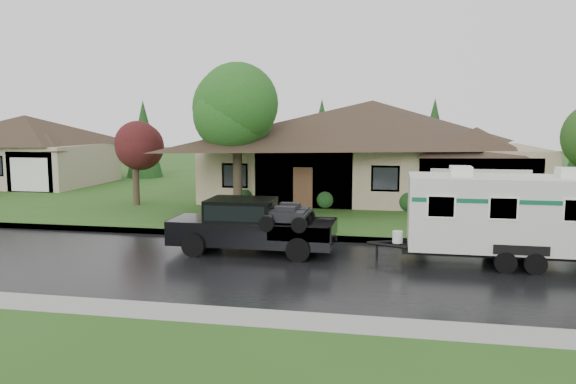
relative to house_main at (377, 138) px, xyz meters
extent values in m
plane|color=#2B5119|center=(-2.29, -13.84, -3.59)|extent=(140.00, 140.00, 0.00)
cube|color=black|center=(-2.29, -15.84, -3.59)|extent=(140.00, 8.00, 0.01)
cube|color=gray|center=(-2.29, -11.59, -3.52)|extent=(140.00, 0.50, 0.15)
cube|color=#2B5119|center=(-2.29, 1.16, -3.52)|extent=(140.00, 26.00, 0.15)
cube|color=#9A8F68|center=(-0.29, 0.16, -1.94)|extent=(18.00, 10.00, 3.00)
pyramid|color=#34261C|center=(-0.29, 0.16, 2.16)|extent=(19.44, 10.80, 2.60)
cube|color=#9A8F68|center=(5.11, -2.84, -2.09)|extent=(5.76, 4.00, 2.70)
cube|color=tan|center=(-24.29, 2.16, -2.04)|extent=(10.00, 8.00, 2.80)
pyramid|color=#34261C|center=(-24.29, 2.16, 1.36)|extent=(10.80, 8.64, 2.00)
cube|color=tan|center=(-21.29, 0.16, -2.18)|extent=(3.20, 4.00, 2.52)
cylinder|color=#382B1E|center=(-6.53, -6.41, -1.90)|extent=(0.45, 0.45, 3.08)
sphere|color=#2C6C23|center=(-6.53, -6.41, 1.47)|extent=(4.25, 4.25, 4.25)
cylinder|color=#382B1E|center=(-12.40, -5.42, -2.44)|extent=(0.35, 0.35, 1.99)
sphere|color=#4E181A|center=(-12.40, -5.42, -0.26)|extent=(2.75, 2.75, 2.75)
sphere|color=#143814|center=(-6.59, -4.54, -2.94)|extent=(1.00, 1.00, 1.00)
sphere|color=#143814|center=(-2.39, -4.54, -2.94)|extent=(1.00, 1.00, 1.00)
sphere|color=#143814|center=(1.81, -4.54, -2.94)|extent=(1.00, 1.00, 1.00)
sphere|color=#143814|center=(6.01, -4.54, -2.94)|extent=(1.00, 1.00, 1.00)
cube|color=black|center=(-3.81, -14.11, -2.85)|extent=(5.73, 1.91, 0.82)
cube|color=black|center=(-5.91, -14.11, -2.59)|extent=(1.53, 1.86, 0.33)
cube|color=black|center=(-4.19, -14.11, -2.11)|extent=(2.29, 1.79, 0.86)
cube|color=black|center=(-4.19, -14.11, -2.06)|extent=(2.10, 1.83, 0.53)
cube|color=black|center=(-1.99, -14.11, -2.66)|extent=(2.10, 1.81, 0.06)
cylinder|color=black|center=(-5.62, -15.05, -3.19)|extent=(0.80, 0.31, 0.80)
cylinder|color=black|center=(-5.62, -13.18, -3.19)|extent=(0.80, 0.31, 0.80)
cylinder|color=black|center=(-1.99, -15.05, -3.19)|extent=(0.80, 0.31, 0.80)
cylinder|color=black|center=(-1.99, -13.18, -3.19)|extent=(0.80, 0.31, 0.80)
cube|color=silver|center=(4.89, -14.11, -1.90)|extent=(6.68, 2.29, 2.34)
cube|color=black|center=(4.89, -14.11, -3.21)|extent=(7.07, 1.15, 0.13)
cube|color=#0B5334|center=(4.89, -14.11, -1.38)|extent=(6.55, 2.31, 0.13)
cube|color=white|center=(3.17, -14.11, -0.57)|extent=(0.67, 0.76, 0.31)
cube|color=white|center=(6.42, -14.11, -0.57)|extent=(0.67, 0.76, 0.31)
cylinder|color=black|center=(4.46, -15.24, -3.26)|extent=(0.67, 0.23, 0.67)
cylinder|color=black|center=(4.46, -12.99, -3.26)|extent=(0.67, 0.23, 0.67)
cylinder|color=black|center=(5.32, -15.24, -3.26)|extent=(0.67, 0.23, 0.67)
cylinder|color=black|center=(5.32, -12.99, -3.26)|extent=(0.67, 0.23, 0.67)
camera|label=1|loc=(1.11, -32.87, 1.09)|focal=35.00mm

